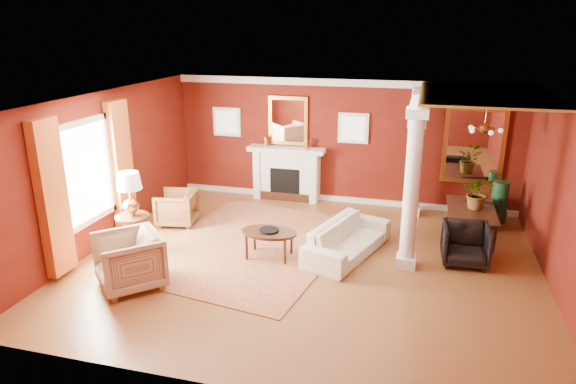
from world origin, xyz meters
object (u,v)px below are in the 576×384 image
(armchair_leopard, at_px, (177,206))
(dining_table, at_px, (473,215))
(sofa, at_px, (348,234))
(armchair_stripe, at_px, (129,258))
(coffee_table, at_px, (269,233))
(side_table, at_px, (131,199))

(armchair_leopard, relative_size, dining_table, 0.49)
(sofa, height_order, armchair_leopard, sofa)
(sofa, distance_m, armchair_stripe, 3.85)
(dining_table, bearing_deg, sofa, 123.12)
(sofa, bearing_deg, armchair_stripe, 141.32)
(coffee_table, xyz_separation_m, side_table, (-2.50, -0.42, 0.58))
(armchair_stripe, xyz_separation_m, side_table, (-0.65, 1.21, 0.55))
(armchair_leopard, distance_m, side_table, 1.63)
(dining_table, bearing_deg, coffee_table, 118.45)
(sofa, bearing_deg, side_table, 121.11)
(sofa, distance_m, armchair_leopard, 3.78)
(armchair_leopard, height_order, side_table, side_table)
(sofa, distance_m, side_table, 4.02)
(armchair_stripe, bearing_deg, armchair_leopard, 146.06)
(coffee_table, relative_size, side_table, 0.66)
(armchair_stripe, bearing_deg, coffee_table, 86.46)
(side_table, height_order, dining_table, side_table)
(side_table, distance_m, dining_table, 6.61)
(side_table, xyz_separation_m, dining_table, (6.13, 2.40, -0.59))
(armchair_leopard, bearing_deg, sofa, 71.87)
(sofa, relative_size, side_table, 1.37)
(coffee_table, height_order, side_table, side_table)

